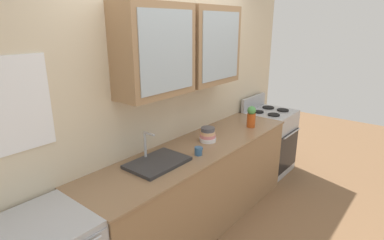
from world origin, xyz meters
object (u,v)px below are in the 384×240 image
stove_range (269,141)px  bowl_stack (208,135)px  sink_faucet (157,162)px  vase (251,116)px  cup_near_sink (198,151)px

stove_range → bowl_stack: stove_range is taller
sink_faucet → bowl_stack: bearing=-1.1°
stove_range → sink_faucet: bearing=179.2°
sink_faucet → bowl_stack: (0.72, -0.01, 0.05)m
stove_range → vase: (-0.76, -0.10, 0.56)m
stove_range → sink_faucet: sink_faucet is taller
stove_range → cup_near_sink: bearing=-176.0°
sink_faucet → vase: size_ratio=2.06×
stove_range → bowl_stack: (-1.45, 0.02, 0.50)m
cup_near_sink → stove_range: bearing=4.0°
bowl_stack → cup_near_sink: bowl_stack is taller
vase → sink_faucet: bearing=174.5°
bowl_stack → stove_range: bearing=-0.6°
sink_faucet → cup_near_sink: 0.41m
bowl_stack → vase: 0.70m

